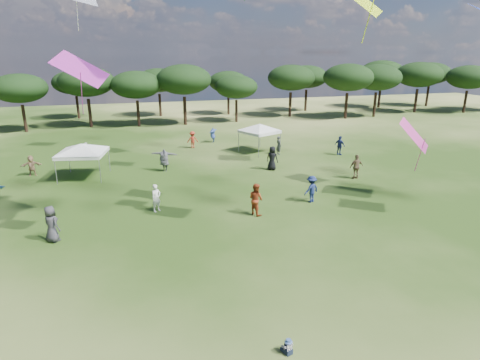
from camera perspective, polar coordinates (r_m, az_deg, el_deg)
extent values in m
cylinder|color=black|center=(53.52, -28.31, 7.70)|extent=(0.36, 0.36, 3.14)
ellipsoid|color=black|center=(53.15, -28.86, 11.36)|extent=(6.11, 6.11, 3.29)
cylinder|color=black|center=(53.92, -20.57, 8.92)|extent=(0.40, 0.40, 3.46)
ellipsoid|color=black|center=(53.55, -21.02, 12.94)|extent=(6.73, 6.73, 3.63)
cylinder|color=black|center=(52.62, -14.27, 9.16)|extent=(0.37, 0.37, 3.21)
ellipsoid|color=black|center=(52.24, -14.57, 12.98)|extent=(6.24, 6.24, 3.36)
cylinder|color=black|center=(52.63, -7.83, 9.72)|extent=(0.41, 0.41, 3.56)
ellipsoid|color=black|center=(52.24, -8.01, 13.98)|extent=(6.91, 6.91, 3.73)
cylinder|color=black|center=(54.39, -0.51, 9.78)|extent=(0.33, 0.33, 2.88)
ellipsoid|color=black|center=(54.04, -0.52, 13.11)|extent=(5.60, 5.60, 3.02)
cylinder|color=black|center=(59.52, 7.15, 10.61)|extent=(0.39, 0.39, 3.44)
ellipsoid|color=black|center=(59.18, 7.29, 14.24)|extent=(6.69, 6.69, 3.60)
cylinder|color=black|center=(59.07, 14.85, 10.15)|extent=(0.40, 0.40, 3.53)
ellipsoid|color=black|center=(58.72, 15.16, 13.91)|extent=(6.86, 6.86, 3.70)
cylinder|color=black|center=(62.01, 18.61, 10.13)|extent=(0.40, 0.40, 3.47)
ellipsoid|color=black|center=(61.68, 18.97, 13.63)|extent=(6.74, 6.74, 3.63)
cylinder|color=black|center=(68.70, 23.72, 10.27)|extent=(0.41, 0.41, 3.57)
ellipsoid|color=black|center=(68.41, 24.13, 13.52)|extent=(6.94, 6.94, 3.74)
cylinder|color=black|center=(71.73, 29.37, 9.67)|extent=(0.38, 0.38, 3.35)
ellipsoid|color=black|center=(71.45, 29.82, 12.58)|extent=(6.51, 6.51, 3.51)
cylinder|color=black|center=(61.56, -22.07, 9.55)|extent=(0.36, 0.36, 3.11)
ellipsoid|color=black|center=(61.24, -22.45, 12.71)|extent=(6.05, 6.05, 3.26)
cylinder|color=black|center=(60.61, -11.30, 10.42)|extent=(0.37, 0.37, 3.20)
ellipsoid|color=black|center=(60.29, -11.50, 13.73)|extent=(6.21, 6.21, 3.35)
cylinder|color=black|center=(61.09, -1.66, 10.70)|extent=(0.34, 0.34, 2.99)
ellipsoid|color=black|center=(60.78, -1.69, 13.78)|extent=(5.81, 5.81, 3.13)
cylinder|color=black|center=(65.73, 9.34, 11.12)|extent=(0.38, 0.38, 3.31)
ellipsoid|color=black|center=(65.43, 9.50, 14.28)|extent=(6.43, 6.43, 3.47)
cylinder|color=black|center=(72.85, 19.22, 11.14)|extent=(0.42, 0.42, 3.64)
ellipsoid|color=black|center=(72.57, 19.55, 14.27)|extent=(7.06, 7.06, 3.81)
cylinder|color=black|center=(77.91, 25.09, 10.77)|extent=(0.40, 0.40, 3.46)
ellipsoid|color=black|center=(77.65, 25.46, 13.54)|extent=(6.72, 6.72, 3.62)
cylinder|color=gray|center=(31.01, -24.74, 1.12)|extent=(0.06, 0.06, 1.90)
cylinder|color=gray|center=(30.13, -19.31, 1.31)|extent=(0.06, 0.06, 1.90)
cylinder|color=gray|center=(33.78, -23.13, 2.58)|extent=(0.06, 0.06, 1.90)
cylinder|color=gray|center=(32.97, -18.11, 2.79)|extent=(0.06, 0.06, 1.90)
cube|color=white|center=(31.72, -21.51, 3.55)|extent=(3.72, 3.72, 0.25)
pyramid|color=white|center=(31.57, -21.65, 4.83)|extent=(6.39, 6.39, 0.60)
cylinder|color=gray|center=(35.72, 2.67, 4.83)|extent=(0.06, 0.06, 1.98)
cylinder|color=gray|center=(37.62, 5.75, 5.42)|extent=(0.06, 0.06, 1.98)
cylinder|color=gray|center=(37.73, -0.19, 5.54)|extent=(0.06, 0.06, 1.98)
cylinder|color=gray|center=(39.52, 2.87, 6.08)|extent=(0.06, 0.06, 1.98)
cube|color=white|center=(37.43, 2.80, 6.89)|extent=(3.86, 3.86, 0.25)
pyramid|color=white|center=(37.30, 2.81, 7.99)|extent=(5.39, 5.39, 0.60)
cube|color=black|center=(13.61, 6.85, -23.03)|extent=(0.28, 0.28, 0.17)
cube|color=black|center=(13.69, 6.12, -22.93)|extent=(0.14, 0.22, 0.09)
cube|color=black|center=(13.77, 6.65, -22.69)|extent=(0.14, 0.22, 0.09)
cube|color=white|center=(13.49, 6.89, -22.43)|extent=(0.25, 0.21, 0.22)
cylinder|color=white|center=(13.46, 6.23, -22.52)|extent=(0.13, 0.22, 0.13)
cylinder|color=white|center=(13.59, 7.19, -22.08)|extent=(0.13, 0.22, 0.13)
sphere|color=#E0B293|center=(13.39, 6.91, -21.94)|extent=(0.15, 0.15, 0.15)
cone|color=#5178BD|center=(13.37, 6.92, -21.82)|extent=(0.25, 0.25, 0.03)
cylinder|color=#5178BD|center=(13.35, 6.92, -21.71)|extent=(0.16, 0.16, 0.07)
imported|color=#16224D|center=(25.23, 10.11, -1.28)|extent=(1.25, 0.99, 1.70)
imported|color=silver|center=(23.92, -11.82, -2.51)|extent=(0.72, 0.66, 1.65)
imported|color=#34363A|center=(36.85, 5.51, 4.92)|extent=(0.52, 0.68, 1.67)
imported|color=maroon|center=(39.43, -6.76, 5.71)|extent=(1.12, 0.71, 1.66)
imported|color=navy|center=(41.89, -3.90, 6.42)|extent=(1.46, 1.86, 1.54)
imported|color=#45464A|center=(31.86, -10.72, 2.76)|extent=(2.22, 1.52, 1.78)
imported|color=silver|center=(37.21, -21.06, 3.82)|extent=(0.73, 0.85, 1.52)
imported|color=navy|center=(37.56, 14.00, 4.78)|extent=(0.85, 1.10, 1.75)
imported|color=maroon|center=(22.95, 2.28, -2.73)|extent=(1.03, 1.13, 1.87)
imported|color=#323136|center=(21.78, -25.25, -5.68)|extent=(1.06, 1.05, 1.85)
imported|color=#846448|center=(34.11, -27.54, 1.83)|extent=(1.50, 0.66, 1.56)
imported|color=brown|center=(30.68, 16.23, 1.82)|extent=(1.08, 0.47, 1.83)
imported|color=black|center=(31.82, 4.60, 3.11)|extent=(1.10, 1.07, 1.91)
plane|color=#99268B|center=(20.65, -21.75, 14.47)|extent=(2.71, 2.38, 1.86)
plane|color=#C3EA18|center=(19.57, 16.94, 23.28)|extent=(2.63, 2.23, 1.66)
plane|color=#BB2E81|center=(27.06, 23.52, 5.90)|extent=(2.96, 2.73, 1.97)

